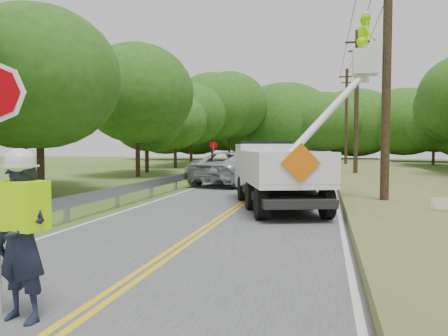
# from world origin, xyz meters

# --- Properties ---
(ground) EXTENTS (140.00, 140.00, 0.00)m
(ground) POSITION_xyz_m (0.00, 0.00, 0.00)
(ground) COLOR #405120
(ground) RESTS_ON ground
(road) EXTENTS (7.20, 96.00, 0.03)m
(road) POSITION_xyz_m (0.00, 14.00, 0.01)
(road) COLOR #454547
(road) RESTS_ON ground
(guardrail) EXTENTS (0.18, 48.00, 0.77)m
(guardrail) POSITION_xyz_m (-4.02, 14.91, 0.55)
(guardrail) COLOR #999CA1
(guardrail) RESTS_ON ground
(utility_poles) EXTENTS (1.60, 43.30, 10.00)m
(utility_poles) POSITION_xyz_m (5.00, 17.02, 5.27)
(utility_poles) COLOR black
(utility_poles) RESTS_ON ground
(tall_grass_verge) EXTENTS (7.00, 96.00, 0.30)m
(tall_grass_verge) POSITION_xyz_m (7.10, 14.00, 0.15)
(tall_grass_verge) COLOR #59642B
(tall_grass_verge) RESTS_ON ground
(treeline_left) EXTENTS (10.78, 55.76, 12.09)m
(treeline_left) POSITION_xyz_m (-10.32, 32.19, 6.15)
(treeline_left) COLOR #332319
(treeline_left) RESTS_ON ground
(treeline_horizon) EXTENTS (56.45, 13.99, 11.71)m
(treeline_horizon) POSITION_xyz_m (0.80, 56.19, 5.50)
(treeline_horizon) COLOR #264D14
(treeline_horizon) RESTS_ON ground
(flagger) EXTENTS (1.22, 0.58, 3.22)m
(flagger) POSITION_xyz_m (-0.61, -2.16, 1.16)
(flagger) COLOR #191E33
(flagger) RESTS_ON road
(bucket_truck) EXTENTS (5.47, 7.11, 6.64)m
(bucket_truck) POSITION_xyz_m (1.31, 9.24, 1.52)
(bucket_truck) COLOR black
(bucket_truck) RESTS_ON road
(suv_silver) EXTENTS (4.85, 7.20, 1.83)m
(suv_silver) POSITION_xyz_m (-1.76, 16.67, 0.94)
(suv_silver) COLOR #BABCC2
(suv_silver) RESTS_ON road
(suv_darkgrey) EXTENTS (2.65, 5.29, 1.47)m
(suv_darkgrey) POSITION_xyz_m (-1.97, 27.72, 0.76)
(suv_darkgrey) COLOR #373B3E
(suv_darkgrey) RESTS_ON road
(stop_sign_permanent) EXTENTS (0.50, 0.21, 2.48)m
(stop_sign_permanent) POSITION_xyz_m (-4.34, 21.12, 1.64)
(stop_sign_permanent) COLOR #999CA1
(stop_sign_permanent) RESTS_ON ground
(yard_sign) EXTENTS (0.47, 0.17, 0.70)m
(yard_sign) POSITION_xyz_m (6.24, 6.65, 0.50)
(yard_sign) COLOR white
(yard_sign) RESTS_ON ground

